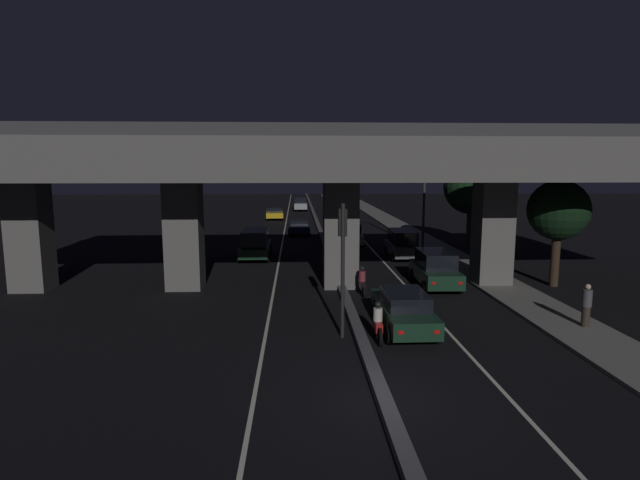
% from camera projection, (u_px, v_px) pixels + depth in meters
% --- Properties ---
extents(ground_plane, '(200.00, 200.00, 0.00)m').
position_uv_depth(ground_plane, '(383.00, 401.00, 12.87)').
color(ground_plane, black).
extents(lane_line_left_inner, '(0.12, 126.00, 0.00)m').
position_uv_depth(lane_line_left_inner, '(284.00, 231.00, 47.31)').
color(lane_line_left_inner, beige).
rests_on(lane_line_left_inner, ground_plane).
extents(lane_line_right_inner, '(0.12, 126.00, 0.00)m').
position_uv_depth(lane_line_right_inner, '(355.00, 230.00, 47.62)').
color(lane_line_right_inner, beige).
rests_on(lane_line_right_inner, ground_plane).
extents(median_divider, '(0.40, 126.00, 0.24)m').
position_uv_depth(median_divider, '(320.00, 229.00, 47.45)').
color(median_divider, '#4C4C51').
rests_on(median_divider, ground_plane).
extents(sidewalk_right, '(2.60, 126.00, 0.13)m').
position_uv_depth(sidewalk_right, '(422.00, 240.00, 40.92)').
color(sidewalk_right, slate).
rests_on(sidewalk_right, ground_plane).
extents(elevated_overpass, '(37.02, 9.39, 8.12)m').
position_uv_depth(elevated_overpass, '(335.00, 166.00, 24.40)').
color(elevated_overpass, '#5B5956').
rests_on(elevated_overpass, ground_plane).
extents(traffic_light_left_of_median, '(0.30, 0.49, 4.76)m').
position_uv_depth(traffic_light_left_of_median, '(343.00, 247.00, 17.35)').
color(traffic_light_left_of_median, black).
rests_on(traffic_light_left_of_median, ground_plane).
extents(street_lamp, '(2.55, 0.32, 8.54)m').
position_uv_depth(street_lamp, '(420.00, 180.00, 35.98)').
color(street_lamp, '#2D2D30').
rests_on(street_lamp, ground_plane).
extents(car_dark_green_lead, '(1.84, 4.79, 1.49)m').
position_uv_depth(car_dark_green_lead, '(404.00, 309.00, 18.44)').
color(car_dark_green_lead, black).
rests_on(car_dark_green_lead, ground_plane).
extents(car_dark_green_second, '(2.03, 4.60, 1.81)m').
position_uv_depth(car_dark_green_second, '(435.00, 269.00, 25.16)').
color(car_dark_green_second, black).
rests_on(car_dark_green_second, ground_plane).
extents(car_grey_third, '(1.94, 4.23, 1.85)m').
position_uv_depth(car_grey_third, '(402.00, 244.00, 33.08)').
color(car_grey_third, '#515459').
rests_on(car_grey_third, ground_plane).
extents(car_silver_fourth, '(1.93, 4.69, 1.76)m').
position_uv_depth(car_silver_fourth, '(349.00, 233.00, 38.62)').
color(car_silver_fourth, gray).
rests_on(car_silver_fourth, ground_plane).
extents(car_dark_green_lead_oncoming, '(2.01, 4.83, 1.94)m').
position_uv_depth(car_dark_green_lead_oncoming, '(255.00, 243.00, 32.78)').
color(car_dark_green_lead_oncoming, black).
rests_on(car_dark_green_lead_oncoming, ground_plane).
extents(car_dark_blue_second_oncoming, '(1.95, 4.24, 1.32)m').
position_uv_depth(car_dark_blue_second_oncoming, '(299.00, 227.00, 44.78)').
color(car_dark_blue_second_oncoming, '#141938').
rests_on(car_dark_blue_second_oncoming, ground_plane).
extents(car_taxi_yellow_third_oncoming, '(2.21, 4.20, 1.34)m').
position_uv_depth(car_taxi_yellow_third_oncoming, '(275.00, 213.00, 57.62)').
color(car_taxi_yellow_third_oncoming, gold).
rests_on(car_taxi_yellow_third_oncoming, ground_plane).
extents(car_silver_fourth_oncoming, '(1.95, 4.55, 1.87)m').
position_uv_depth(car_silver_fourth_oncoming, '(300.00, 204.00, 69.12)').
color(car_silver_fourth_oncoming, gray).
rests_on(car_silver_fourth_oncoming, ground_plane).
extents(motorcycle_red_filtering_near, '(0.33, 1.86, 1.39)m').
position_uv_depth(motorcycle_red_filtering_near, '(378.00, 324.00, 17.35)').
color(motorcycle_red_filtering_near, black).
rests_on(motorcycle_red_filtering_near, ground_plane).
extents(motorcycle_black_filtering_mid, '(0.32, 1.77, 1.37)m').
position_uv_depth(motorcycle_black_filtering_mid, '(362.00, 282.00, 23.60)').
color(motorcycle_black_filtering_mid, black).
rests_on(motorcycle_black_filtering_mid, ground_plane).
extents(motorcycle_blue_filtering_far, '(0.33, 1.90, 1.35)m').
position_uv_depth(motorcycle_blue_filtering_far, '(345.00, 256.00, 30.58)').
color(motorcycle_blue_filtering_far, black).
rests_on(motorcycle_blue_filtering_far, ground_plane).
extents(pedestrian_on_sidewalk, '(0.35, 0.35, 1.61)m').
position_uv_depth(pedestrian_on_sidewalk, '(587.00, 305.00, 18.40)').
color(pedestrian_on_sidewalk, '#2D261E').
rests_on(pedestrian_on_sidewalk, sidewalk_right).
extents(roadside_tree_kerbside_near, '(2.99, 2.99, 5.37)m').
position_uv_depth(roadside_tree_kerbside_near, '(558.00, 211.00, 24.80)').
color(roadside_tree_kerbside_near, '#2D2116').
rests_on(roadside_tree_kerbside_near, ground_plane).
extents(roadside_tree_kerbside_mid, '(4.03, 4.03, 6.56)m').
position_uv_depth(roadside_tree_kerbside_mid, '(471.00, 187.00, 36.88)').
color(roadside_tree_kerbside_mid, '#38281C').
rests_on(roadside_tree_kerbside_mid, ground_plane).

